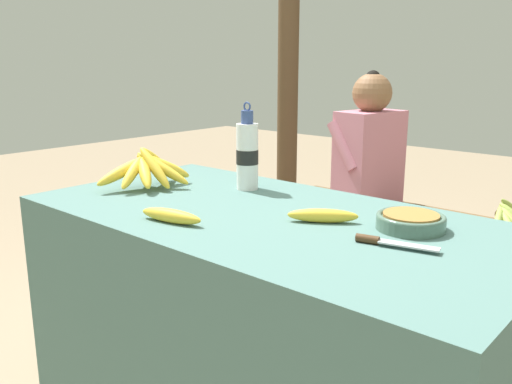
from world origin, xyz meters
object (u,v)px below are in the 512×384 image
at_px(water_bottle, 247,155).
at_px(banana_bunch_green, 510,216).
at_px(banana_bunch_ripe, 148,168).
at_px(seated_vendor, 362,163).
at_px(loose_banana_side, 323,216).
at_px(support_post_near, 288,39).
at_px(knife, 384,242).
at_px(wooden_bench, 415,227).
at_px(serving_bowl, 411,221).
at_px(loose_banana_front, 171,216).

bearing_deg(water_bottle, banana_bunch_green, 65.26).
bearing_deg(banana_bunch_ripe, seated_vendor, 87.72).
xyz_separation_m(banana_bunch_ripe, water_bottle, (0.26, 0.21, 0.05)).
relative_size(loose_banana_side, support_post_near, 0.07).
distance_m(loose_banana_side, banana_bunch_green, 1.33).
relative_size(knife, banana_bunch_green, 0.63).
bearing_deg(knife, banana_bunch_ripe, 166.38).
distance_m(water_bottle, wooden_bench, 1.25).
relative_size(water_bottle, wooden_bench, 0.20).
distance_m(knife, wooden_bench, 1.51).
relative_size(banana_bunch_ripe, support_post_near, 0.13).
xyz_separation_m(serving_bowl, knife, (0.01, -0.16, -0.01)).
bearing_deg(wooden_bench, seated_vendor, -175.57).
height_order(water_bottle, banana_bunch_green, water_bottle).
distance_m(water_bottle, banana_bunch_green, 1.31).
xyz_separation_m(banana_bunch_ripe, knife, (0.89, -0.01, -0.06)).
distance_m(loose_banana_side, knife, 0.22).
distance_m(banana_bunch_ripe, banana_bunch_green, 1.59).
distance_m(loose_banana_front, loose_banana_side, 0.40).
bearing_deg(wooden_bench, loose_banana_front, -89.47).
bearing_deg(loose_banana_front, serving_bowl, 35.74).
bearing_deg(knife, support_post_near, 120.64).
height_order(banana_bunch_ripe, serving_bowl, banana_bunch_ripe).
height_order(wooden_bench, banana_bunch_green, banana_bunch_green).
xyz_separation_m(knife, wooden_bench, (-0.53, 1.36, -0.40)).
distance_m(serving_bowl, banana_bunch_green, 1.23).
bearing_deg(wooden_bench, banana_bunch_green, 0.23).
distance_m(water_bottle, loose_banana_front, 0.45).
distance_m(loose_banana_front, knife, 0.56).
bearing_deg(serving_bowl, banana_bunch_ripe, -170.36).
bearing_deg(banana_bunch_green, water_bottle, -114.74).
relative_size(serving_bowl, knife, 0.90).
relative_size(loose_banana_front, support_post_near, 0.08).
bearing_deg(serving_bowl, knife, -86.17).
distance_m(banana_bunch_ripe, serving_bowl, 0.89).
bearing_deg(wooden_bench, knife, -68.55).
distance_m(seated_vendor, banana_bunch_green, 0.75).
height_order(serving_bowl, water_bottle, water_bottle).
bearing_deg(banana_bunch_green, loose_banana_side, -95.03).
height_order(wooden_bench, support_post_near, support_post_near).
relative_size(knife, support_post_near, 0.07).
bearing_deg(banana_bunch_ripe, loose_banana_front, -30.24).
height_order(loose_banana_front, knife, loose_banana_front).
relative_size(banana_bunch_ripe, seated_vendor, 0.30).
bearing_deg(seated_vendor, banana_bunch_ripe, 98.23).
relative_size(serving_bowl, seated_vendor, 0.15).
bearing_deg(knife, water_bottle, 147.86).
relative_size(water_bottle, support_post_near, 0.11).
height_order(banana_bunch_ripe, loose_banana_front, banana_bunch_ripe).
relative_size(serving_bowl, support_post_near, 0.07).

